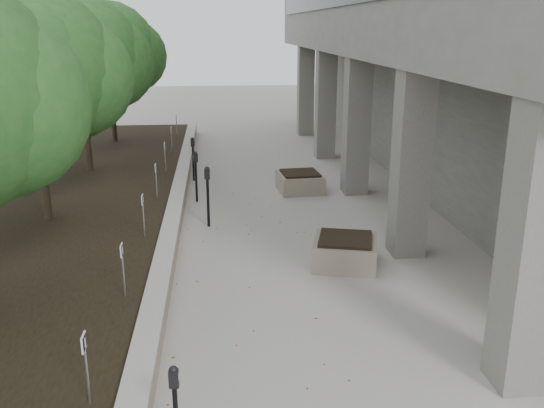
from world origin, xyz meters
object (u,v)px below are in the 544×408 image
crabapple_tree_3 (35,105)px  parking_meter_5 (193,159)px  parking_meter_4 (196,177)px  crabapple_tree_4 (82,84)px  parking_meter_3 (208,197)px  planter_front (345,251)px  planter_back (300,182)px  crabapple_tree_5 (110,72)px

crabapple_tree_3 → parking_meter_5: bearing=55.9°
parking_meter_4 → crabapple_tree_4: bearing=128.6°
parking_meter_3 → planter_front: 4.02m
parking_meter_5 → planter_back: size_ratio=1.11×
parking_meter_3 → planter_front: parking_meter_3 is taller
parking_meter_5 → parking_meter_3: bearing=-87.6°
crabapple_tree_4 → parking_meter_4: (3.47, -2.55, -2.38)m
parking_meter_4 → parking_meter_5: parking_meter_4 is taller
parking_meter_4 → crabapple_tree_3: bearing=-159.9°
crabapple_tree_3 → planter_front: size_ratio=4.17×
parking_meter_3 → planter_front: (2.89, -2.75, -0.47)m
crabapple_tree_3 → crabapple_tree_5: 10.00m
parking_meter_5 → planter_front: parking_meter_5 is taller
crabapple_tree_5 → planter_front: bearing=-61.8°
crabapple_tree_5 → planter_front: 14.49m
parking_meter_5 → planter_front: bearing=-69.3°
parking_meter_5 → crabapple_tree_4: bearing=174.0°
crabapple_tree_3 → planter_back: 7.88m
crabapple_tree_3 → planter_back: (6.58, 3.28, -2.82)m
crabapple_tree_3 → planter_front: 7.71m
crabapple_tree_4 → planter_front: size_ratio=4.17×
parking_meter_3 → parking_meter_4: size_ratio=1.06×
crabapple_tree_4 → parking_meter_5: bearing=-2.1°
parking_meter_5 → planter_front: size_ratio=1.10×
crabapple_tree_5 → parking_meter_5: (3.31, -5.12, -2.40)m
crabapple_tree_4 → planter_back: size_ratio=4.22×
parking_meter_3 → parking_meter_5: bearing=104.2°
parking_meter_5 → planter_back: bearing=-30.0°
crabapple_tree_4 → parking_meter_4: crabapple_tree_4 is taller
crabapple_tree_4 → parking_meter_3: size_ratio=3.50×
crabapple_tree_5 → parking_meter_4: 8.65m
crabapple_tree_3 → parking_meter_5: size_ratio=3.80×
planter_front → parking_meter_3: bearing=136.4°
parking_meter_3 → planter_back: size_ratio=1.21×
parking_meter_5 → planter_front: 8.17m
crabapple_tree_4 → parking_meter_3: crabapple_tree_4 is taller
crabapple_tree_4 → planter_back: crabapple_tree_4 is taller
crabapple_tree_5 → planter_back: crabapple_tree_5 is taller
parking_meter_3 → parking_meter_4: parking_meter_3 is taller
parking_meter_3 → parking_meter_5: parking_meter_3 is taller
parking_meter_4 → planter_front: size_ratio=1.13×
parking_meter_5 → crabapple_tree_5: bearing=118.9°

